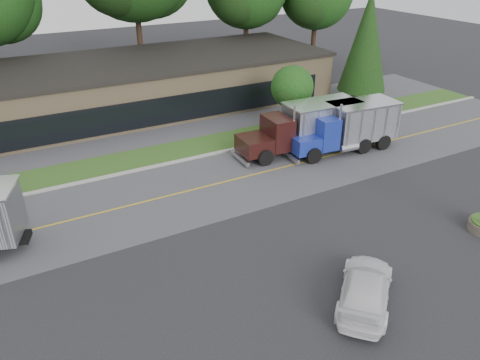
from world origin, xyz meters
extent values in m
plane|color=#323237|center=(0.00, 0.00, 0.00)|extent=(140.00, 140.00, 0.00)
cube|color=slate|center=(0.00, 9.00, 0.00)|extent=(60.00, 8.00, 0.02)
cube|color=gold|center=(0.00, 9.00, 0.00)|extent=(60.00, 0.12, 0.01)
cube|color=#9E9E99|center=(0.00, 13.20, 0.00)|extent=(60.00, 0.30, 0.12)
cube|color=#385A1F|center=(0.00, 15.00, 0.00)|extent=(60.00, 3.40, 0.03)
cube|color=slate|center=(0.00, 20.00, 0.00)|extent=(60.00, 7.00, 0.02)
cube|color=tan|center=(2.00, 26.00, 2.00)|extent=(32.00, 12.00, 4.00)
sphere|color=#103A0F|center=(-8.20, 35.20, 8.53)|extent=(7.18, 7.18, 7.18)
cylinder|color=#382619|center=(4.00, 34.00, 3.25)|extent=(0.56, 0.56, 6.50)
cylinder|color=#382619|center=(16.00, 33.00, 2.49)|extent=(0.56, 0.56, 4.98)
cylinder|color=#382619|center=(24.00, 31.00, 2.26)|extent=(0.56, 0.56, 4.53)
sphere|color=#103A0F|center=(25.55, 32.03, 7.37)|extent=(6.21, 6.21, 6.21)
sphere|color=black|center=(22.71, 30.22, 7.63)|extent=(5.69, 5.69, 5.69)
cylinder|color=#382619|center=(20.00, 18.00, 0.50)|extent=(0.44, 0.44, 1.00)
cone|color=black|center=(20.00, 18.00, 5.50)|extent=(4.40, 4.40, 9.00)
cylinder|color=#382619|center=(10.00, 15.00, 0.91)|extent=(0.56, 0.56, 1.82)
sphere|color=#103A0F|center=(10.00, 15.00, 3.38)|extent=(3.33, 3.33, 3.33)
sphere|color=#103A0F|center=(10.62, 15.42, 2.96)|extent=(2.49, 2.49, 2.49)
sphere|color=black|center=(9.48, 14.69, 3.07)|extent=(2.29, 2.29, 2.29)
cube|color=black|center=(10.88, 9.45, 0.57)|extent=(7.98, 1.68, 0.28)
cube|color=#1B2E97|center=(7.45, 9.75, 1.12)|extent=(2.09, 2.45, 1.10)
cube|color=#1B2E97|center=(9.00, 9.61, 1.72)|extent=(1.58, 2.51, 2.20)
cube|color=black|center=(8.40, 9.66, 2.12)|extent=(0.24, 2.10, 0.90)
cube|color=silver|center=(12.26, 9.33, 2.02)|extent=(4.93, 2.90, 2.50)
cube|color=silver|center=(12.26, 9.33, 3.32)|extent=(5.10, 3.06, 0.12)
cylinder|color=black|center=(7.72, 10.88, 0.57)|extent=(1.13, 0.44, 1.10)
cylinder|color=black|center=(7.52, 8.59, 0.57)|extent=(1.13, 0.44, 1.10)
cylinder|color=black|center=(12.70, 10.45, 0.57)|extent=(1.13, 0.44, 1.10)
cylinder|color=black|center=(12.50, 8.16, 0.57)|extent=(1.13, 0.44, 1.10)
cube|color=black|center=(8.18, 10.84, 0.57)|extent=(8.83, 1.44, 0.28)
cube|color=black|center=(4.36, 11.03, 1.12)|extent=(2.22, 2.40, 1.10)
cube|color=black|center=(6.08, 10.95, 1.72)|extent=(1.65, 2.47, 2.20)
cube|color=black|center=(5.41, 10.98, 2.12)|extent=(0.17, 2.10, 0.90)
cube|color=silver|center=(9.71, 10.76, 2.02)|extent=(5.37, 2.76, 2.50)
cube|color=silver|center=(9.71, 10.76, 3.32)|extent=(5.53, 2.92, 0.12)
cylinder|color=black|center=(4.61, 12.17, 0.57)|extent=(1.12, 0.41, 1.10)
cylinder|color=black|center=(4.50, 9.87, 0.57)|extent=(1.12, 0.41, 1.10)
cylinder|color=black|center=(10.15, 11.89, 0.57)|extent=(1.12, 0.41, 1.10)
cylinder|color=black|center=(10.03, 9.59, 0.57)|extent=(1.12, 0.41, 1.10)
imported|color=white|center=(1.12, -3.53, 0.72)|extent=(5.01, 4.83, 1.44)
camera|label=1|loc=(-10.73, -14.33, 13.54)|focal=35.00mm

